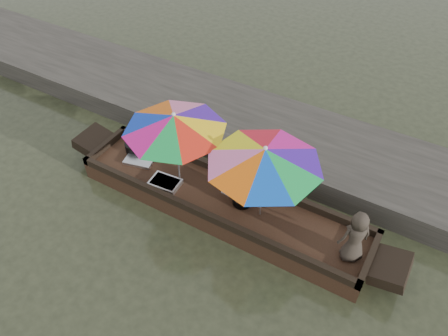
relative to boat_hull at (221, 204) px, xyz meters
The scene contains 11 objects.
water 0.17m from the boat_hull, ahead, with size 80.00×80.00×0.00m, color #292D1D.
dock 2.20m from the boat_hull, 90.00° to the left, with size 22.00×2.20×0.50m, color #2D2B26.
boat_hull is the anchor object (origin of this frame).
cooking_pot 2.19m from the boat_hull, behind, with size 0.38×0.38×0.20m, color black.
tray_crayfish 1.12m from the boat_hull, 166.74° to the right, with size 0.56×0.39×0.09m, color silver.
tray_scallop 1.90m from the boat_hull, behind, with size 0.56×0.39×0.06m, color silver.
charcoal_grill 0.47m from the boat_hull, 10.46° to the left, with size 0.34×0.34×0.16m, color black.
supply_bag 0.37m from the boat_hull, 66.14° to the left, with size 0.28×0.22×0.26m, color silver.
vendor 2.51m from the boat_hull, ahead, with size 0.50×0.32×1.01m, color #352C24.
umbrella_bow 1.31m from the boat_hull, behind, with size 1.81×1.81×1.55m, color yellow, non-canonical shape.
umbrella_stern 1.23m from the boat_hull, ahead, with size 1.89×1.89×1.55m, color #3F14A5, non-canonical shape.
Camera 1 is at (2.75, -4.61, 6.17)m, focal length 35.00 mm.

